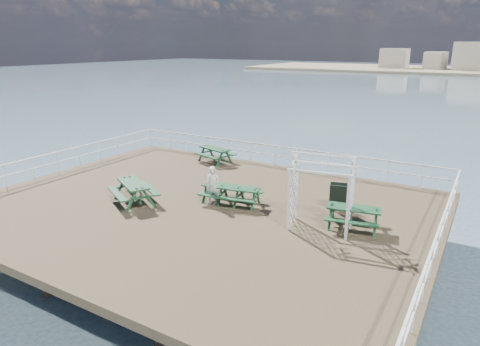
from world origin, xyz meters
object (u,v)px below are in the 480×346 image
(picnic_table_e, at_px, (223,190))
(trellis_arbor, at_px, (321,196))
(picnic_table_b, at_px, (239,192))
(person, at_px, (213,186))
(picnic_table_a, at_px, (215,152))
(picnic_table_d, at_px, (133,188))
(picnic_table_c, at_px, (354,213))

(picnic_table_e, height_order, trellis_arbor, trellis_arbor)
(picnic_table_b, relative_size, picnic_table_e, 1.05)
(picnic_table_b, height_order, trellis_arbor, trellis_arbor)
(picnic_table_e, xyz_separation_m, person, (-0.27, -0.38, 0.25))
(picnic_table_a, relative_size, picnic_table_d, 0.88)
(picnic_table_a, relative_size, person, 1.43)
(picnic_table_c, height_order, trellis_arbor, trellis_arbor)
(picnic_table_e, bearing_deg, person, -130.73)
(picnic_table_e, relative_size, trellis_arbor, 0.67)
(picnic_table_a, bearing_deg, person, -39.93)
(picnic_table_e, bearing_deg, trellis_arbor, -11.30)
(picnic_table_c, height_order, picnic_table_d, picnic_table_d)
(picnic_table_c, distance_m, person, 5.64)
(picnic_table_c, xyz_separation_m, picnic_table_e, (-5.34, -0.19, -0.04))
(picnic_table_e, bearing_deg, picnic_table_d, -153.85)
(picnic_table_c, xyz_separation_m, trellis_arbor, (-1.01, -0.64, 0.63))
(person, bearing_deg, picnic_table_e, 32.74)
(picnic_table_b, relative_size, trellis_arbor, 0.71)
(picnic_table_d, xyz_separation_m, trellis_arbor, (7.47, 1.47, 0.57))
(picnic_table_d, bearing_deg, picnic_table_a, 124.34)
(picnic_table_a, xyz_separation_m, trellis_arbor, (8.11, -5.45, 0.62))
(picnic_table_e, xyz_separation_m, trellis_arbor, (4.33, -0.45, 0.67))
(picnic_table_b, height_order, picnic_table_e, picnic_table_b)
(picnic_table_b, bearing_deg, trellis_arbor, -18.36)
(picnic_table_a, bearing_deg, picnic_table_b, -30.74)
(picnic_table_b, bearing_deg, picnic_table_c, -8.64)
(picnic_table_e, distance_m, person, 0.53)
(picnic_table_b, relative_size, person, 1.22)
(picnic_table_b, relative_size, picnic_table_c, 0.92)
(picnic_table_d, height_order, trellis_arbor, trellis_arbor)
(trellis_arbor, distance_m, person, 4.62)
(picnic_table_b, relative_size, picnic_table_d, 0.75)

